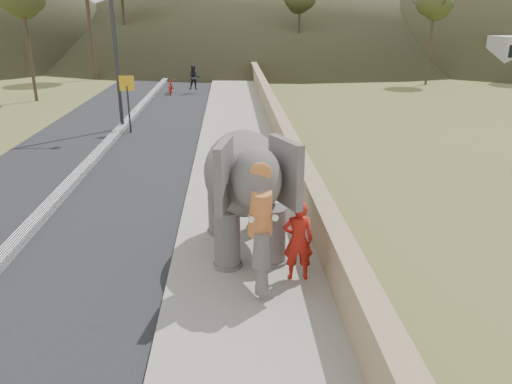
# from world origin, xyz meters

# --- Properties ---
(ground) EXTENTS (160.00, 160.00, 0.00)m
(ground) POSITION_xyz_m (0.00, 0.00, 0.00)
(ground) COLOR olive
(ground) RESTS_ON ground
(road) EXTENTS (7.00, 120.00, 0.03)m
(road) POSITION_xyz_m (-5.00, 10.00, 0.01)
(road) COLOR black
(road) RESTS_ON ground
(median) EXTENTS (0.35, 120.00, 0.22)m
(median) POSITION_xyz_m (-5.00, 10.00, 0.11)
(median) COLOR black
(median) RESTS_ON ground
(walkway) EXTENTS (3.00, 120.00, 0.15)m
(walkway) POSITION_xyz_m (0.00, 10.00, 0.07)
(walkway) COLOR #9E9687
(walkway) RESTS_ON ground
(parapet) EXTENTS (0.30, 120.00, 1.10)m
(parapet) POSITION_xyz_m (1.65, 10.00, 0.55)
(parapet) COLOR tan
(parapet) RESTS_ON ground
(lamppost) EXTENTS (1.76, 0.36, 8.00)m
(lamppost) POSITION_xyz_m (-4.69, 16.06, 4.87)
(lamppost) COLOR #2A2B2F
(lamppost) RESTS_ON ground
(signboard) EXTENTS (0.60, 0.08, 2.40)m
(signboard) POSITION_xyz_m (-4.50, 15.26, 1.64)
(signboard) COLOR #2D2D33
(signboard) RESTS_ON ground
(distant_car) EXTENTS (4.55, 3.00, 1.44)m
(distant_car) POSITION_xyz_m (17.83, 36.35, 0.72)
(distant_car) COLOR #BCBAC2
(distant_car) RESTS_ON ground
(elephant_and_man) EXTENTS (2.34, 3.80, 2.63)m
(elephant_and_man) POSITION_xyz_m (0.02, 3.81, 1.45)
(elephant_and_man) COLOR #68625E
(elephant_and_man) RESTS_ON ground
(motorcyclist) EXTENTS (2.22, 1.82, 1.74)m
(motorcyclist) POSITION_xyz_m (-3.38, 25.97, 0.66)
(motorcyclist) COLOR maroon
(motorcyclist) RESTS_ON ground
(trees) EXTENTS (48.06, 43.59, 9.50)m
(trees) POSITION_xyz_m (1.17, 28.98, 4.03)
(trees) COLOR #473828
(trees) RESTS_ON ground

